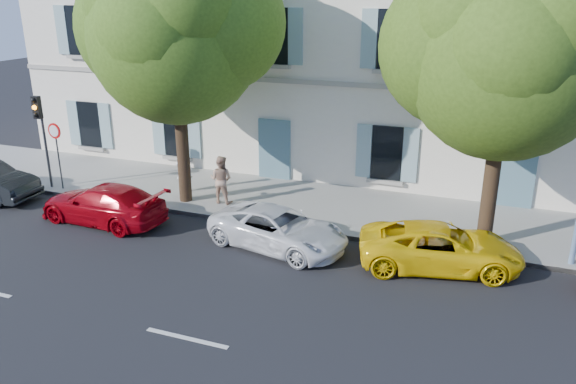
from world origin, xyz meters
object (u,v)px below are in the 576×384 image
at_px(pedestrian_a, 184,170).
at_px(tree_left, 176,39).
at_px(pedestrian_b, 221,179).
at_px(car_white_coupe, 278,229).
at_px(road_sign, 56,142).
at_px(traffic_light, 40,122).
at_px(car_red_coupe, 103,204).
at_px(tree_right, 507,61).
at_px(car_yellow_supercar, 440,247).

bearing_deg(pedestrian_a, tree_left, 81.69).
height_order(tree_left, pedestrian_b, tree_left).
relative_size(car_white_coupe, road_sign, 1.68).
distance_m(tree_left, pedestrian_b, 4.90).
bearing_deg(car_white_coupe, traffic_light, 93.29).
bearing_deg(road_sign, tree_left, 6.29).
xyz_separation_m(car_red_coupe, road_sign, (-3.33, 1.83, 1.33)).
height_order(car_red_coupe, tree_left, tree_left).
distance_m(tree_left, tree_right, 10.07).
bearing_deg(tree_left, tree_right, -0.56).
relative_size(traffic_light, pedestrian_a, 2.16).
bearing_deg(car_white_coupe, pedestrian_a, 70.72).
distance_m(tree_left, traffic_light, 6.34).
xyz_separation_m(tree_right, pedestrian_a, (-10.57, 0.92, -4.48)).
bearing_deg(tree_left, traffic_light, -173.56).
height_order(car_white_coupe, car_yellow_supercar, car_yellow_supercar).
bearing_deg(car_white_coupe, tree_left, 75.89).
bearing_deg(tree_right, car_red_coupe, -169.00).
xyz_separation_m(tree_left, pedestrian_b, (1.30, 0.25, -4.72)).
relative_size(road_sign, pedestrian_a, 1.57).
distance_m(tree_right, pedestrian_b, 9.83).
distance_m(traffic_light, pedestrian_b, 7.07).
height_order(car_yellow_supercar, road_sign, road_sign).
distance_m(road_sign, pedestrian_b, 6.41).
xyz_separation_m(traffic_light, pedestrian_a, (5.01, 1.45, -1.71)).
bearing_deg(car_red_coupe, car_white_coupe, 95.70).
relative_size(car_yellow_supercar, pedestrian_b, 2.59).
xyz_separation_m(road_sign, pedestrian_a, (4.48, 1.38, -1.01)).
bearing_deg(tree_right, car_white_coupe, -160.04).
bearing_deg(traffic_light, tree_left, 6.44).
bearing_deg(pedestrian_b, car_white_coupe, 140.95).
bearing_deg(traffic_light, tree_right, 1.93).
relative_size(car_white_coupe, pedestrian_a, 2.63).
distance_m(car_white_coupe, tree_left, 7.08).
relative_size(tree_right, road_sign, 3.28).
bearing_deg(tree_left, pedestrian_b, 11.01).
relative_size(tree_left, traffic_light, 2.49).
bearing_deg(road_sign, pedestrian_b, 7.27).
distance_m(car_white_coupe, tree_right, 7.74).
bearing_deg(car_white_coupe, road_sign, 92.36).
bearing_deg(tree_left, pedestrian_a, 121.61).
height_order(tree_left, traffic_light, tree_left).
relative_size(car_red_coupe, tree_right, 0.53).
xyz_separation_m(pedestrian_a, pedestrian_b, (1.81, -0.57, 0.04)).
xyz_separation_m(car_yellow_supercar, pedestrian_a, (-9.48, 2.62, 0.34)).
bearing_deg(car_yellow_supercar, road_sign, 72.23).
xyz_separation_m(car_red_coupe, car_white_coupe, (6.05, 0.22, -0.05)).
height_order(tree_left, tree_right, tree_left).
distance_m(car_red_coupe, tree_right, 12.87).
bearing_deg(car_yellow_supercar, traffic_light, 72.70).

